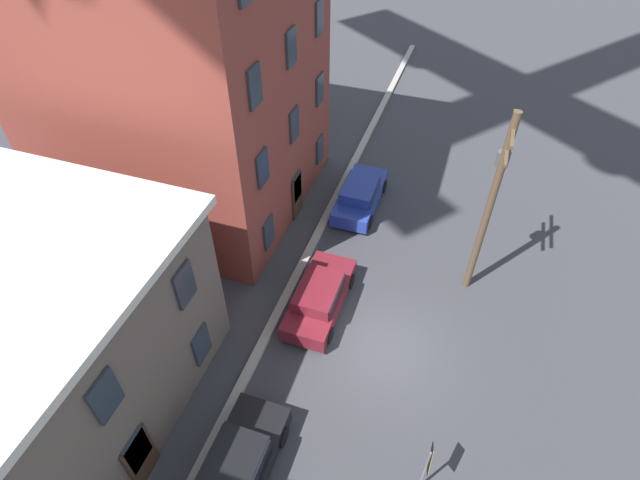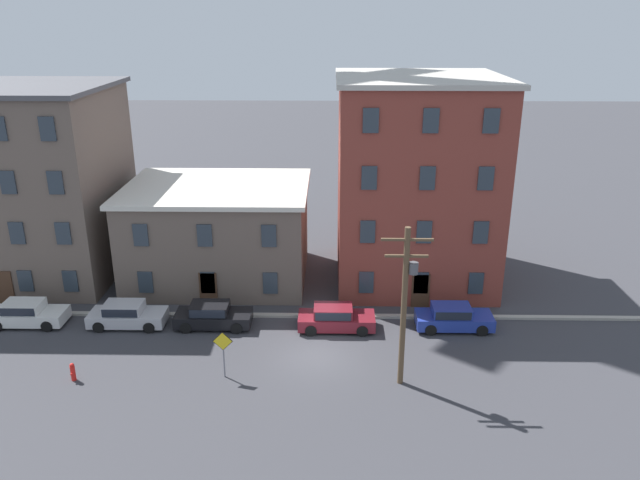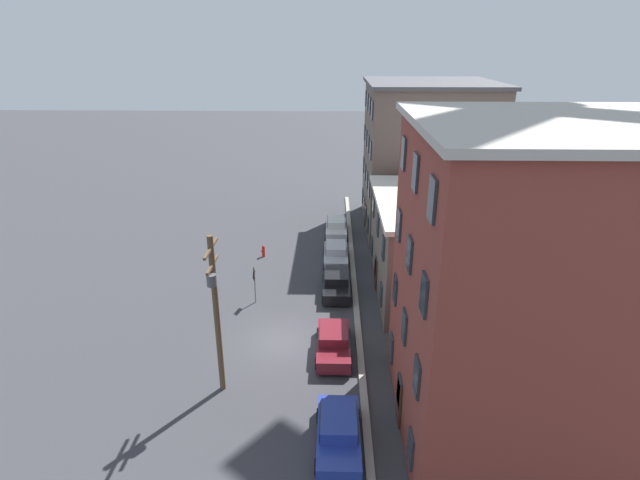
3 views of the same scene
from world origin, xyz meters
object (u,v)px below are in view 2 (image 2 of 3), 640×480
object	(u,v)px
car_white	(26,313)
caution_sign	(223,347)
car_blue	(453,317)
utility_pole	(405,299)
car_maroon	(335,317)
fire_hydrant	(73,372)
car_black	(212,315)
car_silver	(126,314)

from	to	relation	value
car_white	caution_sign	xyz separation A→B (m)	(12.48, -5.39, 0.95)
car_blue	utility_pole	xyz separation A→B (m)	(-3.55, -5.69, 3.84)
car_maroon	fire_hydrant	distance (m)	14.20
car_maroon	car_blue	size ratio (longest dim) A/B	1.00
fire_hydrant	car_black	bearing A→B (deg)	44.35
car_black	caution_sign	size ratio (longest dim) A/B	1.73
car_white	utility_pole	distance (m)	22.38
car_maroon	utility_pole	xyz separation A→B (m)	(3.24, -5.49, 3.84)
utility_pole	car_blue	bearing A→B (deg)	58.06
car_maroon	car_blue	distance (m)	6.79
car_black	car_blue	bearing A→B (deg)	0.03
caution_sign	fire_hydrant	world-z (taller)	caution_sign
caution_sign	utility_pole	size ratio (longest dim) A/B	0.31
car_white	car_black	distance (m)	10.91
car_silver	car_blue	world-z (taller)	same
car_blue	car_silver	bearing A→B (deg)	-179.95
car_black	caution_sign	bearing A→B (deg)	-73.62
utility_pole	fire_hydrant	xyz separation A→B (m)	(-16.30, -0.09, -4.11)
car_white	utility_pole	size ratio (longest dim) A/B	0.54
utility_pole	car_white	bearing A→B (deg)	164.94
car_silver	car_white	bearing A→B (deg)	179.49
car_maroon	caution_sign	bearing A→B (deg)	-137.30
car_silver	fire_hydrant	xyz separation A→B (m)	(-0.91, -5.77, -0.27)
car_black	car_blue	xyz separation A→B (m)	(13.93, 0.01, 0.00)
car_blue	caution_sign	distance (m)	13.51
car_black	fire_hydrant	xyz separation A→B (m)	(-5.91, -5.78, -0.27)
car_white	caution_sign	size ratio (longest dim) A/B	1.73
car_maroon	car_blue	xyz separation A→B (m)	(6.79, 0.20, 0.00)
car_white	fire_hydrant	xyz separation A→B (m)	(4.99, -5.82, -0.27)
car_white	car_silver	xyz separation A→B (m)	(5.90, -0.05, 0.00)
car_white	fire_hydrant	bearing A→B (deg)	-49.38
car_maroon	caution_sign	size ratio (longest dim) A/B	1.73
car_silver	car_black	xyz separation A→B (m)	(5.01, 0.01, 0.00)
car_blue	caution_sign	bearing A→B (deg)	-156.60
car_black	utility_pole	world-z (taller)	utility_pole
car_silver	fire_hydrant	bearing A→B (deg)	-98.93
car_white	car_maroon	bearing A→B (deg)	-0.76
car_maroon	caution_sign	xyz separation A→B (m)	(-5.58, -5.15, 0.95)
car_silver	fire_hydrant	distance (m)	5.85
car_maroon	utility_pole	distance (m)	7.44
car_black	car_blue	distance (m)	13.93
car_white	utility_pole	bearing A→B (deg)	-15.06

